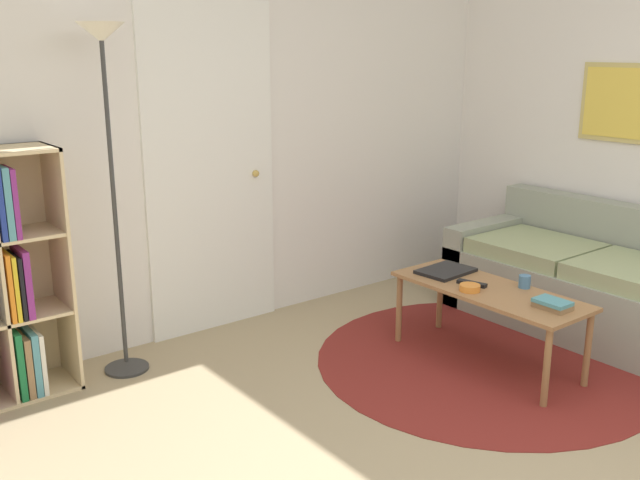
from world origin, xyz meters
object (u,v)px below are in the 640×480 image
at_px(laptop, 446,271).
at_px(bowl, 470,288).
at_px(floor_lamp, 106,99).
at_px(couch, 595,285).
at_px(coffee_table, 489,297).
at_px(cup, 525,282).

height_order(laptop, bowl, bowl).
xyz_separation_m(floor_lamp, laptop, (1.70, -0.83, -1.04)).
height_order(couch, coffee_table, couch).
distance_m(coffee_table, bowl, 0.14).
bearing_deg(couch, cup, -176.34).
relative_size(floor_lamp, cup, 25.90).
bearing_deg(laptop, bowl, -115.02).
relative_size(coffee_table, laptop, 3.32).
relative_size(laptop, bowl, 2.96).
height_order(couch, cup, couch).
relative_size(laptop, cup, 4.70).
bearing_deg(cup, bowl, 151.43).
bearing_deg(coffee_table, cup, -34.13).
height_order(laptop, cup, cup).
bearing_deg(cup, couch, 3.66).
relative_size(couch, coffee_table, 1.57).
relative_size(floor_lamp, coffee_table, 1.66).
bearing_deg(bowl, cup, -28.57).
xyz_separation_m(couch, laptop, (-0.97, 0.41, 0.18)).
height_order(coffee_table, cup, cup).
bearing_deg(floor_lamp, cup, -35.13).
relative_size(floor_lamp, laptop, 5.51).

